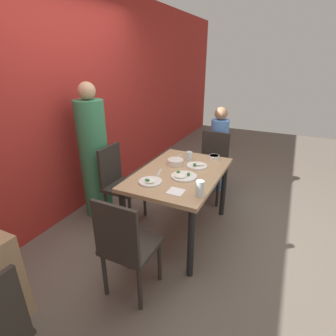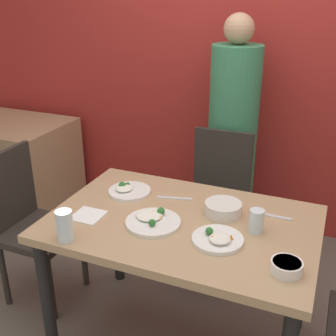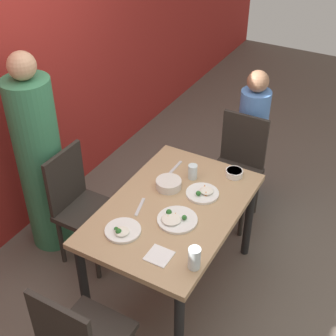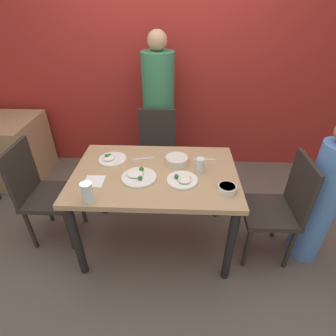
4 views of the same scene
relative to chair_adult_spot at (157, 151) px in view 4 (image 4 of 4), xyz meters
name	(u,v)px [view 4 (image 4 of 4)]	position (x,y,z in m)	size (l,w,h in m)	color
ground_plane	(157,240)	(0.05, -0.75, -0.50)	(10.00, 10.00, 0.00)	#60564C
wall_back	(164,52)	(0.05, 0.67, 0.85)	(10.00, 0.06, 2.70)	#A82823
dining_table	(155,182)	(0.05, -0.75, 0.15)	(1.23, 0.81, 0.74)	tan
chair_adult_spot	(157,151)	(0.00, 0.00, 0.00)	(0.40, 0.40, 0.91)	#2D2823
chair_child_spot	(279,207)	(1.01, -0.82, 0.00)	(0.40, 0.40, 0.91)	#2D2823
chair_empty_left	(42,191)	(-0.91, -0.70, 0.00)	(0.40, 0.40, 0.91)	#2D2823
person_adult	(159,117)	(0.00, 0.34, 0.24)	(0.33, 0.33, 1.60)	#387F56
person_child	(321,200)	(1.30, -0.82, 0.07)	(0.25, 0.25, 1.22)	#5184D1
bowl_curry	(177,160)	(0.21, -0.62, 0.28)	(0.17, 0.17, 0.06)	silver
plate_rice_adult	(182,180)	(0.25, -0.86, 0.26)	(0.22, 0.22, 0.05)	white
plate_rice_child	(138,176)	(-0.07, -0.83, 0.26)	(0.25, 0.25, 0.05)	white
plate_noodles	(112,159)	(-0.31, -0.59, 0.26)	(0.22, 0.22, 0.06)	white
bowl_rice_small	(227,188)	(0.55, -0.96, 0.27)	(0.12, 0.12, 0.05)	white
glass_water_tall	(87,192)	(-0.35, -1.10, 0.32)	(0.07, 0.07, 0.14)	silver
glass_water_short	(200,165)	(0.39, -0.71, 0.30)	(0.06, 0.06, 0.11)	silver
napkin_folded	(94,181)	(-0.37, -0.89, 0.25)	(0.14, 0.14, 0.01)	white
fork_steel	(143,159)	(-0.06, -0.56, 0.25)	(0.18, 0.07, 0.01)	silver
spoon_steel	(204,159)	(0.43, -0.55, 0.25)	(0.18, 0.02, 0.01)	silver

